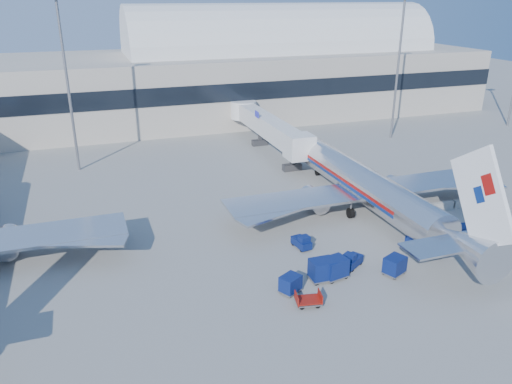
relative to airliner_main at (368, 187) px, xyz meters
name	(u,v)px	position (x,y,z in m)	size (l,w,h in m)	color
ground	(301,242)	(-10.00, -4.51, -2.93)	(260.00, 260.00, 0.00)	gray
terminal	(108,83)	(-23.60, 51.46, 4.60)	(170.00, 28.15, 21.00)	#B2AA9E
airliner_main	(368,187)	(0.00, 0.00, 0.00)	(32.00, 37.26, 12.07)	silver
jetbridge_near	(265,124)	(-2.40, 26.30, 1.00)	(4.40, 27.50, 6.25)	silver
mast_west	(64,60)	(-30.00, 25.49, 11.87)	(2.00, 1.20, 22.60)	slate
mast_east	(400,47)	(20.00, 25.49, 11.87)	(2.00, 1.20, 22.60)	slate
barrier_near	(441,206)	(8.00, -2.51, -2.48)	(3.00, 0.55, 0.90)	#9E9E96
barrier_mid	(465,202)	(11.30, -2.51, -2.48)	(3.00, 0.55, 0.90)	#9E9E96
barrier_far	(488,199)	(14.60, -2.51, -2.48)	(3.00, 0.55, 0.90)	#9E9E96
tug_lead	(351,260)	(-7.73, -10.30, -2.27)	(2.47, 2.13, 1.45)	#0A1850
tug_right	(417,240)	(0.17, -8.94, -2.22)	(2.53, 2.51, 1.55)	#0A1850
tug_left	(302,242)	(-10.41, -5.60, -2.28)	(1.39, 2.31, 1.42)	#0A1850
cart_train_a	(335,268)	(-9.98, -11.43, -1.95)	(2.35, 1.96, 1.84)	#0A1850
cart_train_b	(322,269)	(-11.15, -11.38, -1.93)	(2.14, 1.64, 1.87)	#0A1850
cart_train_c	(290,284)	(-14.41, -12.25, -2.13)	(2.11, 1.95, 1.50)	#0A1850
cart_solo_near	(395,265)	(-4.84, -12.61, -2.05)	(2.27, 2.05, 1.64)	#0A1850
cart_solo_far	(458,234)	(4.44, -9.52, -2.00)	(2.29, 1.95, 1.74)	#0A1850
cart_open_red	(309,301)	(-13.77, -14.37, -2.55)	(2.19, 1.73, 0.53)	slate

